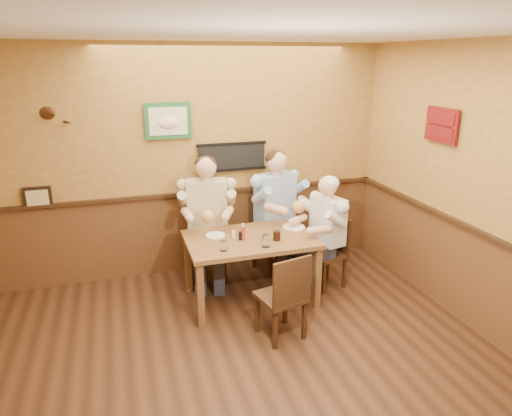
{
  "coord_description": "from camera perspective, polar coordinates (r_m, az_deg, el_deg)",
  "views": [
    {
      "loc": [
        -0.8,
        -2.94,
        2.62
      ],
      "look_at": [
        0.56,
        1.45,
        1.1
      ],
      "focal_mm": 32.0,
      "sensor_mm": 36.0,
      "label": 1
    }
  ],
  "objects": [
    {
      "name": "water_glass_mid",
      "position": [
        4.73,
        1.26,
        -4.12
      ],
      "size": [
        0.12,
        0.12,
        0.13
      ],
      "primitive_type": "cylinder",
      "rotation": [
        0.0,
        0.0,
        -0.43
      ],
      "color": "white",
      "rests_on": "dining_table"
    },
    {
      "name": "cola_tumbler",
      "position": [
        4.91,
        2.61,
        -3.47
      ],
      "size": [
        0.08,
        0.08,
        0.1
      ],
      "primitive_type": "cylinder",
      "rotation": [
        0.0,
        0.0,
        0.07
      ],
      "color": "black",
      "rests_on": "dining_table"
    },
    {
      "name": "plate_far_right",
      "position": [
        5.29,
        4.73,
        -2.36
      ],
      "size": [
        0.26,
        0.26,
        0.02
      ],
      "primitive_type": "cylinder",
      "rotation": [
        0.0,
        0.0,
        0.01
      ],
      "color": "white",
      "rests_on": "dining_table"
    },
    {
      "name": "chair_back_right",
      "position": [
        5.81,
        2.33,
        -3.24
      ],
      "size": [
        0.56,
        0.56,
        0.98
      ],
      "primitive_type": null,
      "rotation": [
        0.0,
        0.0,
        0.28
      ],
      "color": "#3A2312",
      "rests_on": "ground"
    },
    {
      "name": "pepper_shaker",
      "position": [
        4.91,
        -1.97,
        -3.52
      ],
      "size": [
        0.05,
        0.05,
        0.09
      ],
      "primitive_type": "cylinder",
      "rotation": [
        0.0,
        0.0,
        -0.37
      ],
      "color": "black",
      "rests_on": "dining_table"
    },
    {
      "name": "room",
      "position": [
        3.38,
        -0.43,
        2.28
      ],
      "size": [
        5.02,
        5.03,
        2.81
      ],
      "color": "black",
      "rests_on": "ground"
    },
    {
      "name": "diner_tan_shirt",
      "position": [
        5.53,
        -6.04,
        -2.2
      ],
      "size": [
        0.75,
        0.75,
        1.39
      ],
      "primitive_type": null,
      "rotation": [
        0.0,
        0.0,
        -0.19
      ],
      "color": "beige",
      "rests_on": "ground"
    },
    {
      "name": "plate_far_left",
      "position": [
        5.06,
        -5.11,
        -3.4
      ],
      "size": [
        0.28,
        0.28,
        0.01
      ],
      "primitive_type": "cylinder",
      "rotation": [
        0.0,
        0.0,
        -0.39
      ],
      "color": "white",
      "rests_on": "dining_table"
    },
    {
      "name": "salt_shaker",
      "position": [
        4.96,
        -2.82,
        -3.33
      ],
      "size": [
        0.04,
        0.04,
        0.09
      ],
      "primitive_type": "cylinder",
      "rotation": [
        0.0,
        0.0,
        0.31
      ],
      "color": "white",
      "rests_on": "dining_table"
    },
    {
      "name": "chair_near_side",
      "position": [
        4.48,
        3.12,
        -10.77
      ],
      "size": [
        0.49,
        0.49,
        0.89
      ],
      "primitive_type": null,
      "rotation": [
        0.0,
        0.0,
        3.37
      ],
      "color": "#3A2312",
      "rests_on": "ground"
    },
    {
      "name": "diner_white_elder",
      "position": [
        5.41,
        8.86,
        -3.75
      ],
      "size": [
        0.68,
        0.68,
        1.22
      ],
      "primitive_type": null,
      "rotation": [
        0.0,
        0.0,
        -1.33
      ],
      "color": "silver",
      "rests_on": "ground"
    },
    {
      "name": "dining_table",
      "position": [
        5.03,
        -0.71,
        -4.67
      ],
      "size": [
        1.4,
        0.9,
        0.75
      ],
      "color": "brown",
      "rests_on": "ground"
    },
    {
      "name": "diner_blue_polo",
      "position": [
        5.74,
        2.35,
        -1.29
      ],
      "size": [
        0.8,
        0.8,
        1.4
      ],
      "primitive_type": null,
      "rotation": [
        0.0,
        0.0,
        0.28
      ],
      "color": "#8CA8D2",
      "rests_on": "ground"
    },
    {
      "name": "hot_sauce_bottle",
      "position": [
        4.91,
        -1.64,
        -3.06
      ],
      "size": [
        0.05,
        0.05,
        0.17
      ],
      "primitive_type": "cylinder",
      "rotation": [
        0.0,
        0.0,
        -0.15
      ],
      "color": "#B43213",
      "rests_on": "dining_table"
    },
    {
      "name": "chair_right_end",
      "position": [
        5.48,
        8.77,
        -5.53
      ],
      "size": [
        0.48,
        0.48,
        0.85
      ],
      "primitive_type": null,
      "rotation": [
        0.0,
        0.0,
        -1.33
      ],
      "color": "#3A2312",
      "rests_on": "ground"
    },
    {
      "name": "chair_back_left",
      "position": [
        5.6,
        -5.97,
        -4.2
      ],
      "size": [
        0.53,
        0.53,
        0.97
      ],
      "primitive_type": null,
      "rotation": [
        0.0,
        0.0,
        -0.19
      ],
      "color": "#3A2312",
      "rests_on": "ground"
    },
    {
      "name": "water_glass_left",
      "position": [
        4.65,
        -4.04,
        -4.73
      ],
      "size": [
        0.09,
        0.09,
        0.11
      ],
      "primitive_type": "cylinder",
      "rotation": [
        0.0,
        0.0,
        0.25
      ],
      "color": "white",
      "rests_on": "dining_table"
    }
  ]
}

